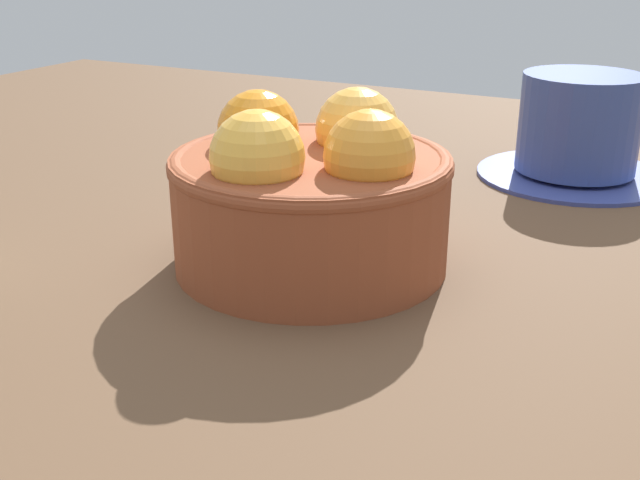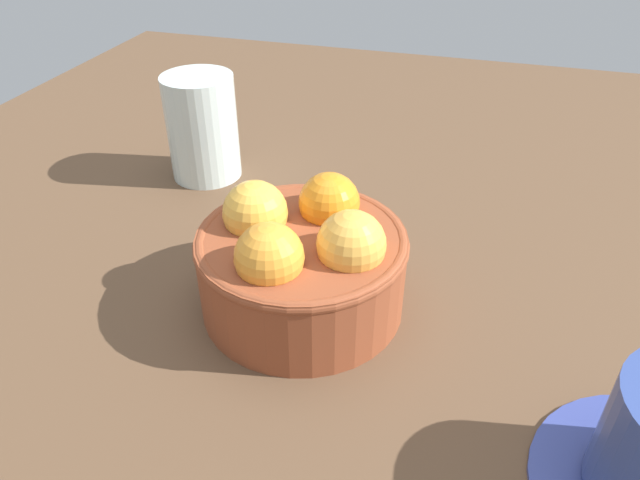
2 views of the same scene
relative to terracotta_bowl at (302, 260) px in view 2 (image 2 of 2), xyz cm
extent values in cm
cube|color=brown|center=(0.00, 0.01, -6.18)|extent=(129.56, 102.58, 3.94)
cylinder|color=brown|center=(0.00, 0.01, -1.08)|extent=(15.17, 15.17, 6.27)
torus|color=brown|center=(0.00, 0.01, 1.66)|extent=(15.37, 15.37, 1.00)
sphere|color=orange|center=(3.84, -0.95, 2.76)|extent=(4.66, 4.66, 4.66)
sphere|color=#F0AD43|center=(0.96, 3.85, 2.76)|extent=(4.77, 4.77, 4.77)
sphere|color=orange|center=(-3.85, 0.97, 2.76)|extent=(4.63, 4.63, 4.63)
sphere|color=#F5B340|center=(-0.96, -3.84, 2.76)|extent=(4.81, 4.81, 4.81)
cylinder|color=silver|center=(-17.10, -16.10, 1.11)|extent=(7.15, 7.15, 10.64)
camera|label=1|loc=(18.93, -35.67, 13.23)|focal=43.72mm
camera|label=2|loc=(32.11, 10.83, 25.25)|focal=32.58mm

